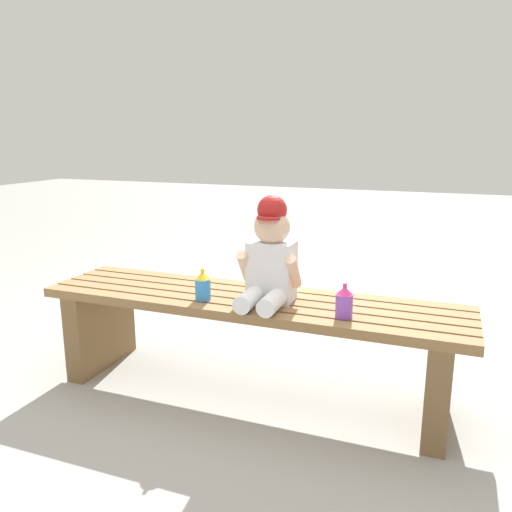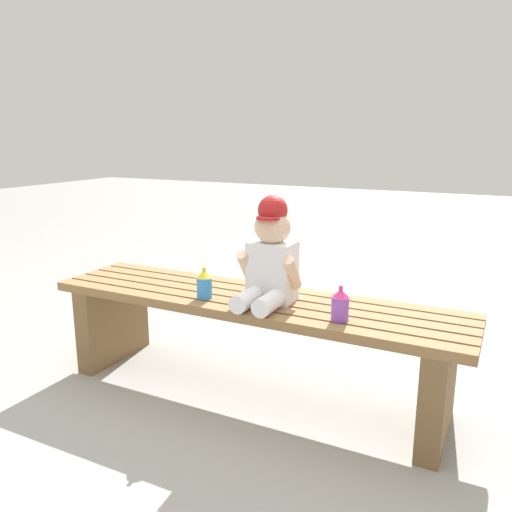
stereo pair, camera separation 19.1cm
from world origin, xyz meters
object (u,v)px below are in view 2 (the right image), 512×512
Objects in this scene: park_bench at (251,327)px; sippy_cup_right at (340,304)px; child_figure at (270,257)px; sippy_cup_left at (204,284)px.

park_bench is 13.56× the size of sippy_cup_right.
child_figure is 3.26× the size of sippy_cup_left.
sippy_cup_right is at bearing -13.98° from park_bench.
child_figure reaches higher than sippy_cup_left.
sippy_cup_left is at bearing 180.00° from sippy_cup_right.
child_figure is (0.09, -0.02, 0.30)m from park_bench.
park_bench is at bearing 165.56° from child_figure.
child_figure is 0.33m from sippy_cup_right.
park_bench is 4.15× the size of child_figure.
sippy_cup_right reaches higher than park_bench.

